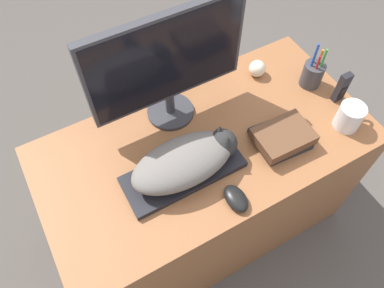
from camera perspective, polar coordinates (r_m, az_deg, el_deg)
ground_plane at (r=1.95m, az=6.64°, el=-18.80°), size 12.00×12.00×0.00m
desk at (r=1.71m, az=1.81°, el=-6.50°), size 1.27×0.66×0.71m
keyboard at (r=1.32m, az=-1.35°, el=-4.25°), size 0.43×0.17×0.02m
cat at (r=1.27m, az=-0.54°, el=-2.34°), size 0.40×0.19×0.12m
monitor at (r=1.29m, az=-3.80°, el=12.12°), size 0.58×0.18×0.46m
computer_mouse at (r=1.27m, az=6.72°, el=-8.24°), size 0.07×0.11×0.04m
coffee_mug at (r=1.53m, az=22.94°, el=3.90°), size 0.13×0.10×0.10m
pen_cup at (r=1.62m, az=17.89°, el=10.16°), size 0.09×0.09×0.22m
baseball at (r=1.62m, az=9.89°, el=11.26°), size 0.07×0.07×0.07m
phone at (r=1.59m, az=21.87°, el=7.98°), size 0.04×0.03×0.14m
book_stack at (r=1.41m, az=13.56°, el=1.04°), size 0.21×0.18×0.07m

